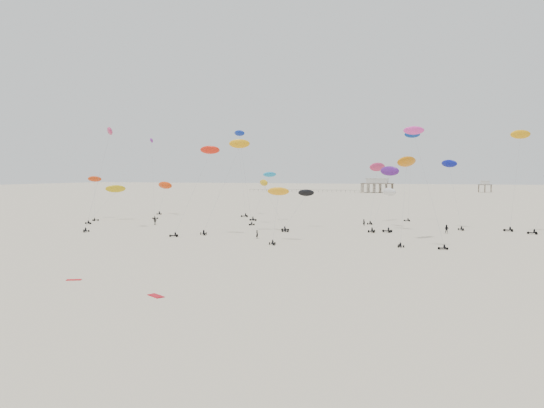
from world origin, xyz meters
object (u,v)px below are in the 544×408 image
(rig_4, at_px, (233,161))
(rig_0, at_px, (277,201))
(pavilion_main, at_px, (377,186))
(pavilion_small, at_px, (485,187))
(spectator_0, at_px, (257,238))
(rig_9, at_px, (389,201))

(rig_4, bearing_deg, rig_0, 103.76)
(pavilion_main, distance_m, pavilion_small, 76.16)
(rig_4, height_order, spectator_0, rig_4)
(pavilion_main, height_order, rig_4, rig_4)
(rig_0, relative_size, rig_9, 0.63)
(pavilion_main, height_order, spectator_0, pavilion_main)
(rig_9, height_order, spectator_0, rig_9)
(pavilion_small, bearing_deg, rig_9, -98.62)
(pavilion_small, height_order, spectator_0, pavilion_small)
(pavilion_main, xyz_separation_m, pavilion_small, (70.00, 30.00, -0.74))
(pavilion_small, relative_size, spectator_0, 4.57)
(rig_9, relative_size, spectator_0, 9.16)
(rig_9, bearing_deg, rig_0, 165.84)
(pavilion_small, distance_m, rig_4, 291.49)
(spectator_0, bearing_deg, rig_0, -161.83)
(rig_9, xyz_separation_m, spectator_0, (-23.14, -30.36, -6.52))
(rig_9, bearing_deg, pavilion_small, 6.12)
(rig_9, bearing_deg, rig_4, 135.69)
(pavilion_small, xyz_separation_m, rig_0, (-57.89, -295.14, 4.39))
(rig_0, distance_m, spectator_0, 9.66)
(pavilion_main, xyz_separation_m, rig_0, (12.11, -265.14, 3.65))
(pavilion_small, height_order, rig_0, rig_0)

